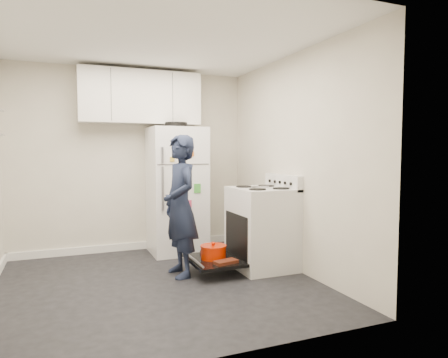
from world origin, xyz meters
name	(u,v)px	position (x,y,z in m)	size (l,w,h in m)	color
room	(154,168)	(-0.03, 0.03, 1.21)	(3.21, 3.21, 2.51)	black
electric_range	(261,229)	(1.26, 0.15, 0.47)	(0.66, 0.76, 1.10)	silver
open_oven_door	(214,256)	(0.67, 0.16, 0.19)	(0.55, 0.70, 0.23)	black
refrigerator	(177,190)	(0.54, 1.25, 0.86)	(0.72, 0.74, 1.77)	white
upper_cabinets	(140,98)	(0.10, 1.43, 2.10)	(1.60, 0.33, 0.70)	silver
person	(180,206)	(0.30, 0.22, 0.78)	(0.57, 0.37, 1.56)	#171E34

